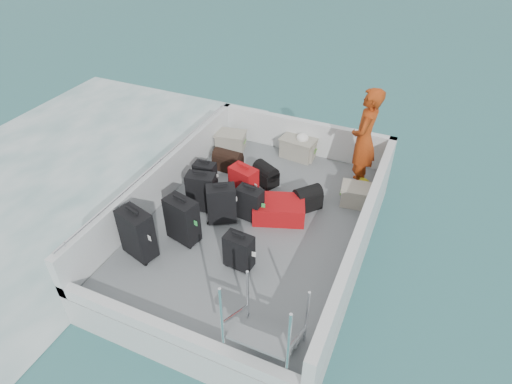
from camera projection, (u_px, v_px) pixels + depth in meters
The scene contains 24 objects.
ground at pixel (254, 248), 7.44m from camera, with size 160.00×160.00×0.00m, color #17504D.
wake_foam at pixel (46, 183), 9.00m from camera, with size 10.00×10.00×0.00m, color white.
ferry_hull at pixel (254, 235), 7.26m from camera, with size 3.60×5.00×0.60m, color silver.
deck at pixel (254, 222), 7.08m from camera, with size 3.30×4.70×0.02m, color slate.
deck_fittings at pixel (266, 221), 6.50m from camera, with size 3.60×5.00×0.90m.
suitcase_0 at pixel (137, 234), 6.23m from camera, with size 0.52×0.29×0.80m, color black.
suitcase_1 at pixel (202, 192), 7.13m from camera, with size 0.47×0.27×0.70m, color black.
suitcase_2 at pixel (205, 177), 7.62m from camera, with size 0.38×0.23×0.55m, color black.
suitcase_3 at pixel (182, 220), 6.51m from camera, with size 0.50×0.29×0.75m, color black.
suitcase_4 at pixel (221, 204), 6.89m from camera, with size 0.46×0.27×0.68m, color black.
suitcase_5 at pixel (244, 184), 7.36m from camera, with size 0.46×0.28×0.64m, color #AD0D11.
suitcase_6 at pixel (239, 252), 6.10m from camera, with size 0.41×0.24×0.57m, color black.
suitcase_7 at pixel (250, 204), 6.96m from camera, with size 0.42×0.24×0.59m, color black.
suitcase_8 at pixel (279, 210), 7.05m from camera, with size 0.55×0.84×0.33m, color #AD0D11.
duffel_0 at pixel (228, 162), 8.21m from camera, with size 0.54×0.30×0.32m, color black, non-canonical shape.
duffel_1 at pixel (266, 176), 7.84m from camera, with size 0.45×0.30×0.32m, color black, non-canonical shape.
duffel_2 at pixel (307, 200), 7.27m from camera, with size 0.45×0.30×0.32m, color black, non-canonical shape.
crate_0 at pixel (231, 142), 8.81m from camera, with size 0.57×0.39×0.34m, color #9C9988.
crate_1 at pixel (298, 148), 8.57m from camera, with size 0.64×0.44×0.39m, color #9C9988.
crate_2 at pixel (302, 150), 8.56m from camera, with size 0.53×0.37×0.32m, color #9C9988.
crate_3 at pixel (358, 196), 7.35m from camera, with size 0.54×0.37×0.33m, color #9C9988.
yellow_bag at pixel (362, 184), 7.72m from camera, with size 0.28×0.26×0.22m, color yellow.
white_bag at pixel (302, 139), 8.41m from camera, with size 0.24×0.24×0.18m, color white.
passenger at pixel (364, 140), 7.35m from camera, with size 0.69×0.45×1.88m, color #D94914.
Camera 1 is at (2.20, -4.89, 5.26)m, focal length 30.00 mm.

